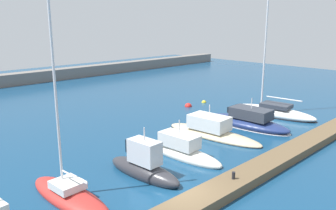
# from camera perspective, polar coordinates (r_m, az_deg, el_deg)

# --- Properties ---
(ground_plane) EXTENTS (120.00, 120.00, 0.00)m
(ground_plane) POSITION_cam_1_polar(r_m,az_deg,el_deg) (20.36, 2.17, -15.16)
(ground_plane) COLOR navy
(dock_pier) EXTENTS (43.29, 1.84, 0.60)m
(dock_pier) POSITION_cam_1_polar(r_m,az_deg,el_deg) (19.50, 4.92, -15.61)
(dock_pier) COLOR brown
(dock_pier) RESTS_ON ground_plane
(sailboat_red_fourth) EXTENTS (2.41, 7.13, 13.23)m
(sailboat_red_fourth) POSITION_cam_1_polar(r_m,az_deg,el_deg) (20.99, -15.82, -13.98)
(sailboat_red_fourth) COLOR #B72D28
(sailboat_red_fourth) RESTS_ON ground_plane
(motorboat_charcoal_fifth) EXTENTS (2.02, 6.11, 3.64)m
(motorboat_charcoal_fifth) POSITION_cam_1_polar(r_m,az_deg,el_deg) (22.88, -4.02, -9.98)
(motorboat_charcoal_fifth) COLOR #2D2D33
(motorboat_charcoal_fifth) RESTS_ON ground_plane
(motorboat_ivory_sixth) EXTENTS (2.17, 6.62, 3.13)m
(motorboat_ivory_sixth) POSITION_cam_1_polar(r_m,az_deg,el_deg) (25.96, 2.48, -7.49)
(motorboat_ivory_sixth) COLOR silver
(motorboat_ivory_sixth) RESTS_ON ground_plane
(motorboat_sand_seventh) EXTENTS (3.27, 9.59, 3.08)m
(motorboat_sand_seventh) POSITION_cam_1_polar(r_m,az_deg,el_deg) (30.75, 7.15, -4.26)
(motorboat_sand_seventh) COLOR beige
(motorboat_sand_seventh) RESTS_ON ground_plane
(motorboat_navy_eighth) EXTENTS (3.31, 8.68, 3.01)m
(motorboat_navy_eighth) POSITION_cam_1_polar(r_m,az_deg,el_deg) (33.95, 12.94, -2.56)
(motorboat_navy_eighth) COLOR navy
(motorboat_navy_eighth) RESTS_ON ground_plane
(sailboat_white_ninth) EXTENTS (3.55, 9.50, 17.49)m
(sailboat_white_ninth) POSITION_cam_1_polar(r_m,az_deg,el_deg) (38.63, 16.72, -0.94)
(sailboat_white_ninth) COLOR white
(sailboat_white_ninth) RESTS_ON ground_plane
(mooring_buoy_yellow) EXTENTS (0.57, 0.57, 0.57)m
(mooring_buoy_yellow) POSITION_cam_1_polar(r_m,az_deg,el_deg) (42.94, 5.88, 0.41)
(mooring_buoy_yellow) COLOR yellow
(mooring_buoy_yellow) RESTS_ON ground_plane
(mooring_buoy_red) EXTENTS (0.84, 0.84, 0.84)m
(mooring_buoy_red) POSITION_cam_1_polar(r_m,az_deg,el_deg) (40.77, 3.34, -0.26)
(mooring_buoy_red) COLOR red
(mooring_buoy_red) RESTS_ON ground_plane
(dock_bollard) EXTENTS (0.20, 0.20, 0.44)m
(dock_bollard) POSITION_cam_1_polar(r_m,az_deg,el_deg) (21.54, 10.67, -11.27)
(dock_bollard) COLOR black
(dock_bollard) RESTS_ON dock_pier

